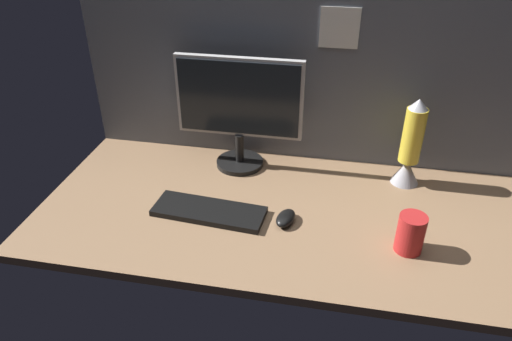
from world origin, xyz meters
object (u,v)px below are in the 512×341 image
Objects in this scene: keyboard at (209,211)px; mouse at (286,218)px; mug_red_plastic at (411,233)px; lava_lamp at (410,149)px; monitor at (239,107)px.

mouse is (25.52, 0.22, 0.70)cm from keyboard.
lava_lamp is at bearing 87.31° from mug_red_plastic.
monitor is at bearing 178.58° from lava_lamp.
monitor is 40.81cm from keyboard.
keyboard is 73.52cm from lava_lamp.
lava_lamp reaches higher than mug_red_plastic.
mug_red_plastic is 38.90cm from lava_lamp.
keyboard is at bearing -153.66° from lava_lamp.
mug_red_plastic reaches higher than mouse.
lava_lamp is (1.79, 38.11, 7.60)cm from mug_red_plastic.
monitor reaches higher than mug_red_plastic.
mug_red_plastic is 0.37× the size of lava_lamp.
monitor is 45.94cm from mouse.
mouse is at bearing 170.64° from mug_red_plastic.
mouse is 52.09cm from lava_lamp.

